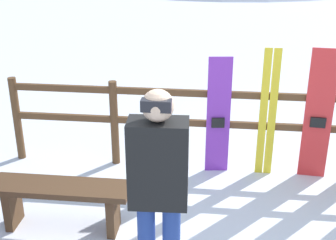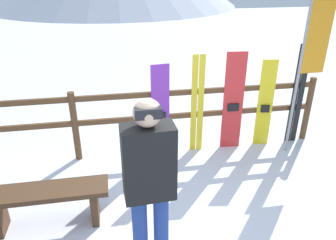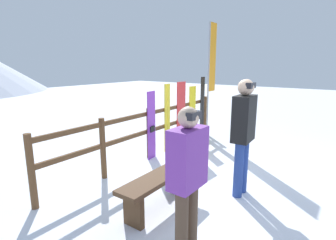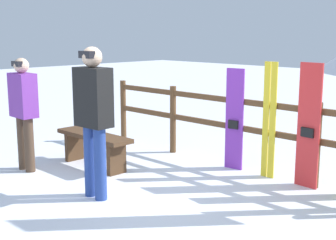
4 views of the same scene
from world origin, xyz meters
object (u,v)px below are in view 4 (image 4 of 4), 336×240
Objects in this scene: person_black at (94,111)px; ski_pair_yellow at (269,121)px; snowboard_purple at (234,120)px; bench at (94,142)px; snowboard_red at (309,126)px; person_purple at (24,106)px.

person_black is 2.37m from ski_pair_yellow.
person_black is 2.20m from snowboard_purple.
snowboard_red is (2.65, 1.36, 0.42)m from bench.
ski_pair_yellow is (2.62, 2.15, -0.14)m from person_purple.
snowboard_purple is 1.15m from snowboard_red.
person_black is at bearing -101.47° from snowboard_purple.
snowboard_red is at bearing 0.01° from snowboard_purple.
person_purple reaches higher than ski_pair_yellow.
ski_pair_yellow is at bearing 0.35° from snowboard_purple.
snowboard_purple is at bearing 78.53° from person_black.
bench is 1.48m from person_black.
snowboard_red is (1.15, 0.00, 0.07)m from snowboard_purple.
person_purple reaches higher than snowboard_red.
snowboard_purple is (2.05, 2.15, -0.20)m from person_purple.
person_black is 1.12× the size of person_purple.
snowboard_purple is at bearing -179.99° from snowboard_red.
snowboard_red is at bearing -0.33° from ski_pair_yellow.
person_purple is 1.01× the size of snowboard_red.
person_black reaches higher than person_purple.
snowboard_purple is at bearing 42.07° from bench.
snowboard_red is (0.57, -0.00, 0.00)m from ski_pair_yellow.
snowboard_red is at bearing 27.13° from bench.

